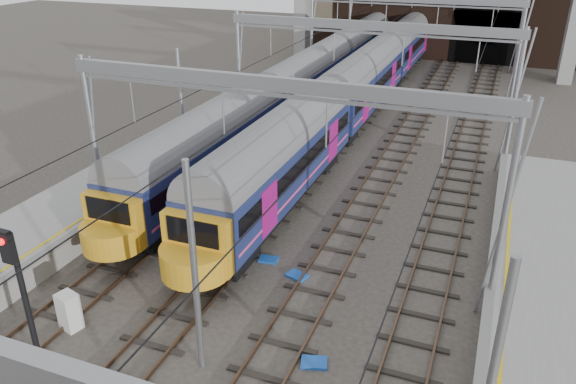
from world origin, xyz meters
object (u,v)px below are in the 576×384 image
at_px(train_second, 307,81).
at_px(signal_near_left, 22,292).
at_px(relay_cabinet, 69,311).
at_px(train_main, 386,61).

xyz_separation_m(train_second, signal_near_left, (1.89, -29.07, 0.93)).
height_order(train_second, relay_cabinet, train_second).
height_order(train_second, signal_near_left, signal_near_left).
bearing_deg(signal_near_left, train_main, 88.85).
bearing_deg(relay_cabinet, train_main, 100.52).
xyz_separation_m(signal_near_left, relay_cabinet, (-1.00, 2.43, -2.64)).
distance_m(train_main, train_second, 9.64).
distance_m(train_main, signal_near_left, 37.90).
bearing_deg(train_main, signal_near_left, -93.19).
distance_m(train_main, relay_cabinet, 35.58).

